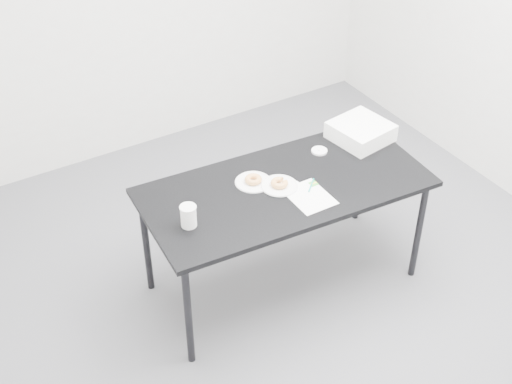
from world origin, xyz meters
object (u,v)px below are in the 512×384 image
plate_near (279,186)px  plate_far (253,182)px  donut_near (279,183)px  bakery_box (361,131)px  table (285,193)px  coffee_cup (188,216)px  scorecard (309,197)px  pen (311,185)px  donut_far (253,179)px

plate_near → plate_far: bearing=134.4°
donut_near → bakery_box: size_ratio=0.31×
table → coffee_cup: (-0.62, -0.04, 0.12)m
plate_near → bakery_box: size_ratio=0.66×
donut_near → plate_far: 0.15m
table → bakery_box: 0.68m
scorecard → coffee_cup: size_ratio=2.16×
table → pen: 0.16m
table → scorecard: bearing=-66.9°
table → scorecard: size_ratio=6.18×
donut_near → table: bearing=-11.4°
plate_near → donut_far: donut_far is taller
pen → coffee_cup: (-0.74, 0.05, 0.06)m
scorecard → plate_near: (-0.09, 0.16, 0.00)m
scorecard → donut_far: size_ratio=2.76×
pen → bakery_box: bearing=-18.0°
scorecard → donut_far: donut_far is taller
table → bakery_box: size_ratio=5.24×
plate_near → bakery_box: (0.69, 0.16, 0.05)m
donut_near → donut_far: bearing=134.4°
scorecard → donut_far: (-0.20, 0.27, 0.02)m
table → donut_far: (-0.14, 0.12, 0.08)m
coffee_cup → bakery_box: bearing=9.0°
donut_far → scorecard: bearing=-54.1°
plate_near → donut_far: bearing=134.4°
plate_far → coffee_cup: (-0.48, -0.15, 0.06)m
plate_near → donut_far: size_ratio=2.14×
plate_near → bakery_box: bakery_box is taller
plate_near → bakery_box: 0.71m
donut_near → plate_far: size_ratio=0.47×
pen → donut_near: bearing=107.7°
scorecard → table: bearing=109.3°
scorecard → pen: bearing=49.4°
pen → bakery_box: (0.53, 0.25, 0.05)m
coffee_cup → table: bearing=3.3°
donut_near → bakery_box: bakery_box is taller
coffee_cup → plate_near: bearing=4.2°
table → donut_far: donut_far is taller
table → pen: (0.12, -0.08, 0.06)m
scorecard → pen: pen is taller
table → donut_far: bearing=144.9°
donut_far → coffee_cup: bearing=-162.6°
bakery_box → scorecard: bearing=-160.2°
table → plate_near: 0.07m
table → donut_far: 0.20m
coffee_cup → bakery_box: size_ratio=0.39×
scorecard → coffee_cup: 0.69m
scorecard → donut_near: 0.19m
plate_far → plate_near: bearing=-45.6°
pen → plate_far: bearing=100.3°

